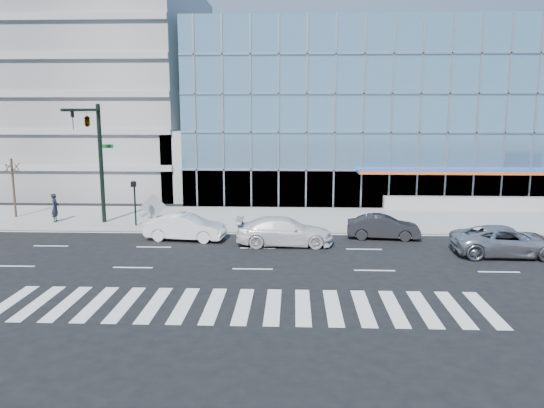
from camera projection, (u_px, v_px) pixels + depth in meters
The scene contains 15 objects.
ground at pixel (258, 248), 30.13m from camera, with size 160.00×160.00×0.00m, color black.
sidewalk at pixel (265, 218), 37.99m from camera, with size 120.00×8.00×0.15m, color gray.
theatre_building at pixel (412, 112), 53.82m from camera, with size 42.00×26.00×15.00m, color #79AACA.
parking_garage at pixel (81, 88), 54.73m from camera, with size 24.00×24.00×20.00m, color gray.
ramp_block at pixel (205, 163), 47.54m from camera, with size 6.00×8.00×6.00m, color gray.
tower_backdrop at pixel (118, 18), 95.93m from camera, with size 14.00×14.00×48.00m, color gray.
traffic_signal at pixel (91, 135), 33.97m from camera, with size 1.14×5.74×8.00m.
ped_signal_post at pixel (134, 196), 34.95m from camera, with size 0.30×0.33×3.00m.
street_tree_near at pixel (12, 167), 37.56m from camera, with size 1.10×1.10×4.23m.
silver_suv at pixel (507, 241), 28.47m from camera, with size 2.64×5.73×1.59m, color #B9B9BE.
white_suv at pixel (284, 231), 30.72m from camera, with size 2.28×5.60×1.62m, color silver.
white_sedan at pixel (185, 227), 31.94m from camera, with size 1.67×4.78×1.58m, color silver.
dark_sedan at pixel (383, 227), 32.27m from camera, with size 1.52×4.37×1.44m, color black.
pedestrian at pixel (55, 208), 36.37m from camera, with size 0.72×0.47×1.97m, color black.
tilted_panel at pixel (153, 207), 37.10m from camera, with size 1.30×0.06×1.30m, color gray.
Camera 1 is at (1.98, -29.16, 7.79)m, focal length 35.00 mm.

